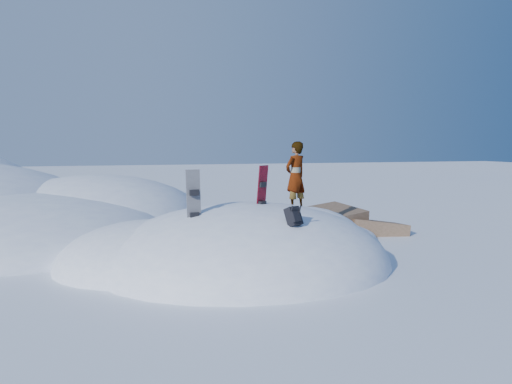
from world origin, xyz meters
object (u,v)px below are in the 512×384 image
object	(u,v)px
snowboard_red	(262,196)
backpack	(294,216)
person	(296,176)
snowboard_dark	(194,207)

from	to	relation	value
snowboard_red	backpack	bearing A→B (deg)	-112.63
person	snowboard_dark	bearing A→B (deg)	3.54
snowboard_red	person	size ratio (longest dim) A/B	0.82
snowboard_dark	backpack	distance (m)	2.19
backpack	person	bearing A→B (deg)	43.00
person	backpack	bearing A→B (deg)	42.43
backpack	snowboard_red	bearing A→B (deg)	71.81
backpack	snowboard_dark	bearing A→B (deg)	125.39
snowboard_red	backpack	xyz separation A→B (m)	(0.19, -1.61, -0.27)
snowboard_red	snowboard_dark	xyz separation A→B (m)	(-1.71, -0.52, -0.12)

